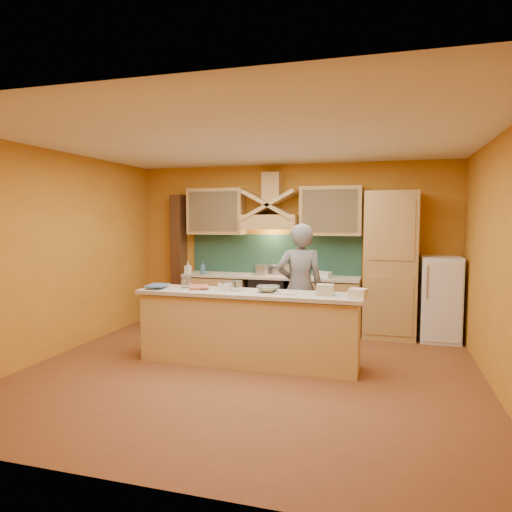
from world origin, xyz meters
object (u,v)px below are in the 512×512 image
(fridge, at_px, (440,299))
(person, at_px, (300,288))
(stove, at_px, (270,303))
(mixing_bowl, at_px, (268,289))
(kitchen_scale, at_px, (225,287))

(fridge, xyz_separation_m, person, (-1.97, -1.17, 0.26))
(stove, height_order, mixing_bowl, mixing_bowl)
(fridge, xyz_separation_m, kitchen_scale, (-2.81, -1.92, 0.35))
(fridge, bearing_deg, person, -149.31)
(person, bearing_deg, fridge, -163.83)
(person, bearing_deg, mixing_bowl, 52.69)
(stove, height_order, fridge, fridge)
(stove, xyz_separation_m, fridge, (2.70, 0.00, 0.20))
(stove, bearing_deg, person, -57.81)
(fridge, relative_size, mixing_bowl, 4.26)
(fridge, distance_m, kitchen_scale, 3.42)
(stove, bearing_deg, mixing_bowl, -76.33)
(stove, height_order, kitchen_scale, kitchen_scale)
(stove, relative_size, fridge, 0.69)
(fridge, height_order, kitchen_scale, fridge)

